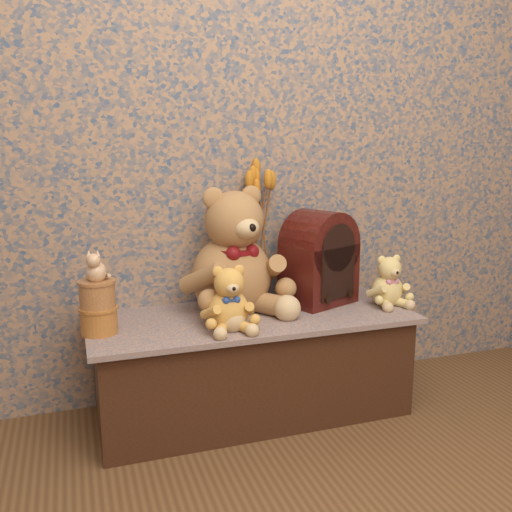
{
  "coord_description": "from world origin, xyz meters",
  "views": [
    {
      "loc": [
        -0.64,
        -0.68,
        1.04
      ],
      "look_at": [
        0.0,
        1.2,
        0.64
      ],
      "focal_mm": 38.89,
      "sensor_mm": 36.0,
      "label": 1
    }
  ],
  "objects_px": {
    "teddy_small": "(388,278)",
    "cathedral_radio": "(319,257)",
    "teddy_medium": "(228,295)",
    "biscuit_tin_lower": "(99,320)",
    "teddy_large": "(231,245)",
    "ceramic_vase": "(254,280)",
    "cat_figurine": "(96,265)"
  },
  "relations": [
    {
      "from": "teddy_small",
      "to": "cathedral_radio",
      "type": "xyz_separation_m",
      "value": [
        -0.25,
        0.12,
        0.08
      ]
    },
    {
      "from": "teddy_medium",
      "to": "biscuit_tin_lower",
      "type": "relative_size",
      "value": 1.96
    },
    {
      "from": "teddy_large",
      "to": "cathedral_radio",
      "type": "relative_size",
      "value": 1.36
    },
    {
      "from": "teddy_large",
      "to": "teddy_medium",
      "type": "distance_m",
      "value": 0.27
    },
    {
      "from": "teddy_large",
      "to": "cathedral_radio",
      "type": "bearing_deg",
      "value": -15.13
    },
    {
      "from": "ceramic_vase",
      "to": "cat_figurine",
      "type": "relative_size",
      "value": 1.61
    },
    {
      "from": "ceramic_vase",
      "to": "biscuit_tin_lower",
      "type": "bearing_deg",
      "value": -161.46
    },
    {
      "from": "biscuit_tin_lower",
      "to": "ceramic_vase",
      "type": "bearing_deg",
      "value": 18.54
    },
    {
      "from": "teddy_small",
      "to": "ceramic_vase",
      "type": "relative_size",
      "value": 1.21
    },
    {
      "from": "biscuit_tin_lower",
      "to": "cat_figurine",
      "type": "height_order",
      "value": "cat_figurine"
    },
    {
      "from": "teddy_medium",
      "to": "cathedral_radio",
      "type": "xyz_separation_m",
      "value": [
        0.44,
        0.2,
        0.07
      ]
    },
    {
      "from": "teddy_large",
      "to": "cat_figurine",
      "type": "xyz_separation_m",
      "value": [
        -0.51,
        -0.12,
        -0.02
      ]
    },
    {
      "from": "teddy_medium",
      "to": "teddy_small",
      "type": "xyz_separation_m",
      "value": [
        0.69,
        0.08,
        -0.01
      ]
    },
    {
      "from": "cathedral_radio",
      "to": "cat_figurine",
      "type": "bearing_deg",
      "value": 164.35
    },
    {
      "from": "teddy_large",
      "to": "cathedral_radio",
      "type": "xyz_separation_m",
      "value": [
        0.37,
        -0.02,
        -0.07
      ]
    },
    {
      "from": "teddy_medium",
      "to": "ceramic_vase",
      "type": "relative_size",
      "value": 1.35
    },
    {
      "from": "ceramic_vase",
      "to": "cat_figurine",
      "type": "bearing_deg",
      "value": -161.46
    },
    {
      "from": "teddy_large",
      "to": "teddy_small",
      "type": "xyz_separation_m",
      "value": [
        0.62,
        -0.13,
        -0.15
      ]
    },
    {
      "from": "teddy_large",
      "to": "biscuit_tin_lower",
      "type": "relative_size",
      "value": 4.15
    },
    {
      "from": "teddy_small",
      "to": "biscuit_tin_lower",
      "type": "height_order",
      "value": "teddy_small"
    },
    {
      "from": "teddy_medium",
      "to": "cat_figurine",
      "type": "height_order",
      "value": "cat_figurine"
    },
    {
      "from": "teddy_medium",
      "to": "cat_figurine",
      "type": "bearing_deg",
      "value": 168.57
    },
    {
      "from": "teddy_large",
      "to": "teddy_small",
      "type": "distance_m",
      "value": 0.65
    },
    {
      "from": "teddy_medium",
      "to": "ceramic_vase",
      "type": "distance_m",
      "value": 0.37
    },
    {
      "from": "teddy_medium",
      "to": "biscuit_tin_lower",
      "type": "height_order",
      "value": "teddy_medium"
    },
    {
      "from": "cat_figurine",
      "to": "biscuit_tin_lower",
      "type": "bearing_deg",
      "value": 0.0
    },
    {
      "from": "teddy_medium",
      "to": "cathedral_radio",
      "type": "height_order",
      "value": "cathedral_radio"
    },
    {
      "from": "teddy_medium",
      "to": "ceramic_vase",
      "type": "bearing_deg",
      "value": 58.21
    },
    {
      "from": "teddy_large",
      "to": "ceramic_vase",
      "type": "relative_size",
      "value": 2.86
    },
    {
      "from": "biscuit_tin_lower",
      "to": "teddy_small",
      "type": "bearing_deg",
      "value": -0.57
    },
    {
      "from": "teddy_large",
      "to": "teddy_medium",
      "type": "bearing_deg",
      "value": -121.72
    },
    {
      "from": "teddy_small",
      "to": "biscuit_tin_lower",
      "type": "relative_size",
      "value": 1.76
    }
  ]
}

